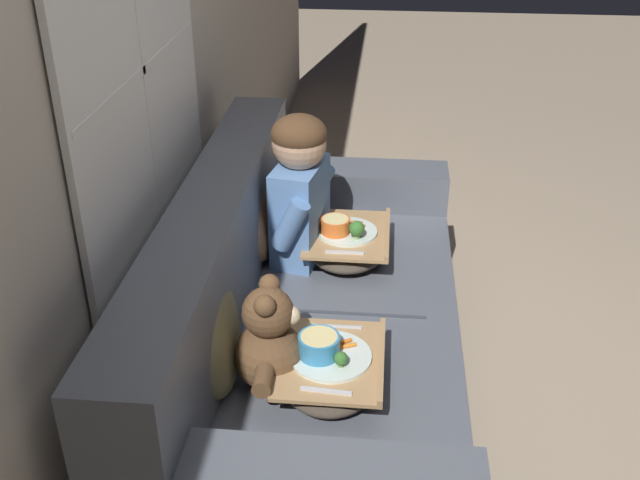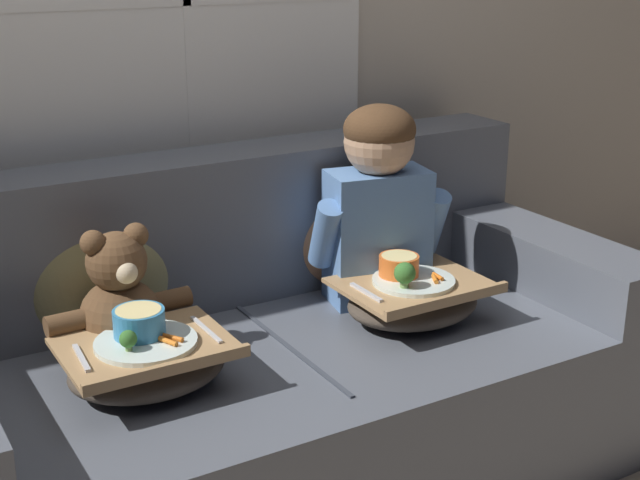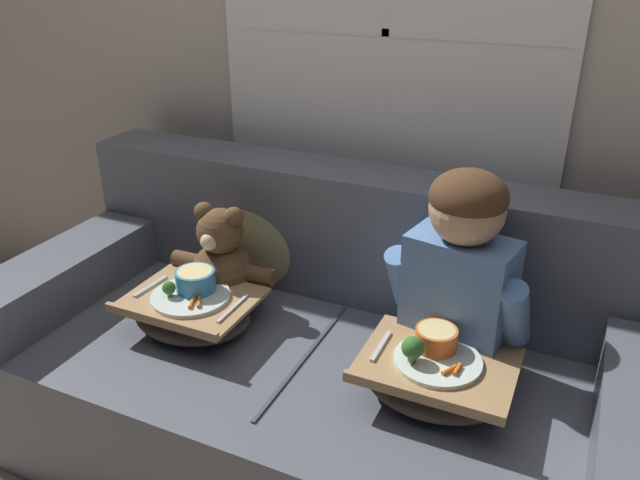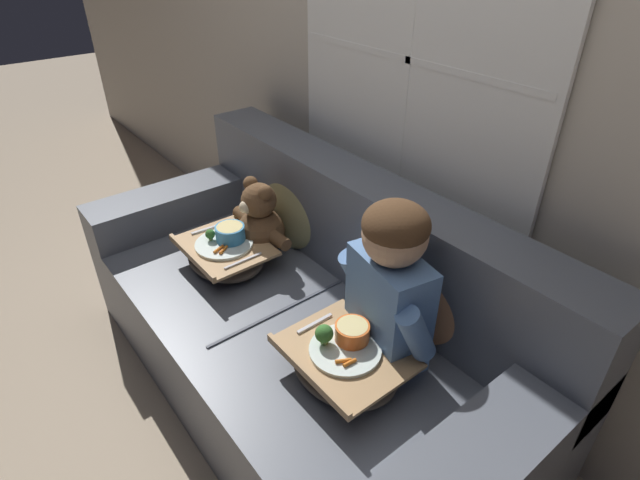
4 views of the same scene
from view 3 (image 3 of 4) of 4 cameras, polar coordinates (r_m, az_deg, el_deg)
ground_plane at (r=2.18m, az=-0.52°, el=-19.23°), size 14.00×14.00×0.00m
wall_back_with_window at (r=2.10m, az=6.53°, el=19.01°), size 8.00×0.08×2.60m
couch at (r=2.01m, az=0.23°, el=-11.66°), size 1.99×0.94×0.88m
throw_pillow_behind_child at (r=1.93m, az=13.56°, el=-3.35°), size 0.39×0.19×0.40m
throw_pillow_behind_teddy at (r=2.18m, az=-6.63°, el=0.73°), size 0.41×0.20×0.42m
child_figure at (r=1.72m, az=12.80°, el=-1.98°), size 0.43×0.23×0.58m
teddy_bear at (r=2.07m, az=-9.00°, el=-2.02°), size 0.38×0.26×0.35m
lap_tray_child at (r=1.71m, az=10.51°, el=-12.08°), size 0.40×0.32×0.19m
lap_tray_teddy at (r=1.98m, az=-11.61°, el=-6.24°), size 0.39×0.31×0.19m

